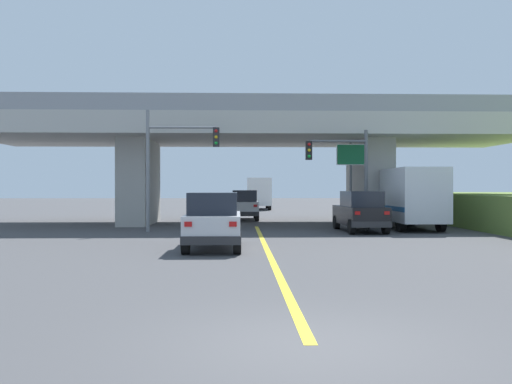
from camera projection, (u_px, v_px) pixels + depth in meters
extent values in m
plane|color=#424244|center=(255.00, 224.00, 32.96)|extent=(160.00, 160.00, 0.00)
cube|color=#B7B5AD|center=(255.00, 131.00, 32.92)|extent=(32.76, 9.63, 1.19)
cube|color=#A8A69F|center=(140.00, 182.00, 32.71)|extent=(1.66, 5.78, 5.03)
cube|color=#A8A69F|center=(369.00, 182.00, 33.17)|extent=(1.66, 5.78, 5.03)
cube|color=gray|center=(258.00, 102.00, 28.24)|extent=(32.76, 0.20, 0.90)
cube|color=gray|center=(253.00, 123.00, 37.57)|extent=(32.76, 0.20, 0.90)
cube|color=yellow|center=(267.00, 250.00, 18.95)|extent=(0.20, 22.94, 0.01)
cube|color=silver|center=(214.00, 226.00, 19.35)|extent=(1.90, 4.31, 0.90)
cube|color=#1E232D|center=(213.00, 203.00, 19.02)|extent=(1.67, 2.37, 0.76)
cube|color=#2D2D30|center=(211.00, 241.00, 17.25)|extent=(1.93, 0.20, 0.28)
cube|color=red|center=(188.00, 224.00, 17.15)|extent=(0.24, 0.06, 0.16)
cube|color=red|center=(233.00, 224.00, 17.20)|extent=(0.24, 0.06, 0.16)
cylinder|color=black|center=(194.00, 235.00, 20.93)|extent=(0.26, 0.72, 0.72)
cylinder|color=black|center=(237.00, 235.00, 20.99)|extent=(0.26, 0.72, 0.72)
cylinder|color=black|center=(186.00, 243.00, 17.72)|extent=(0.26, 0.72, 0.72)
cylinder|color=black|center=(237.00, 243.00, 17.78)|extent=(0.26, 0.72, 0.72)
cube|color=black|center=(360.00, 215.00, 26.99)|extent=(1.97, 4.53, 0.90)
cube|color=#1E232D|center=(361.00, 199.00, 26.65)|extent=(1.68, 2.51, 0.76)
cube|color=#2D2D30|center=(372.00, 224.00, 24.81)|extent=(1.87, 0.26, 0.28)
cube|color=red|center=(358.00, 213.00, 24.69)|extent=(0.24, 0.07, 0.16)
cube|color=red|center=(387.00, 213.00, 24.78)|extent=(0.24, 0.07, 0.16)
cylinder|color=black|center=(336.00, 222.00, 28.63)|extent=(0.28, 0.73, 0.72)
cylinder|color=black|center=(367.00, 222.00, 28.73)|extent=(0.28, 0.73, 0.72)
cylinder|color=black|center=(352.00, 227.00, 25.26)|extent=(0.28, 0.73, 0.72)
cylinder|color=black|center=(386.00, 227.00, 25.36)|extent=(0.28, 0.73, 0.72)
cube|color=navy|center=(395.00, 201.00, 31.23)|extent=(2.20, 2.00, 1.90)
cube|color=silver|center=(413.00, 195.00, 27.90)|extent=(2.31, 4.65, 2.74)
cube|color=#195999|center=(413.00, 208.00, 27.91)|extent=(2.33, 4.55, 0.24)
cylinder|color=black|center=(378.00, 218.00, 31.20)|extent=(0.30, 0.90, 0.90)
cylinder|color=black|center=(412.00, 218.00, 31.26)|extent=(0.30, 0.90, 0.90)
cylinder|color=black|center=(401.00, 223.00, 26.72)|extent=(0.30, 0.90, 0.90)
cylinder|color=black|center=(441.00, 223.00, 26.78)|extent=(0.30, 0.90, 0.90)
cube|color=silver|center=(244.00, 208.00, 37.01)|extent=(1.81, 4.72, 0.90)
cube|color=#1E232D|center=(244.00, 196.00, 36.64)|extent=(1.59, 2.60, 0.76)
cube|color=#2D2D30|center=(245.00, 214.00, 34.70)|extent=(1.84, 0.20, 0.28)
cube|color=red|center=(234.00, 206.00, 34.60)|extent=(0.24, 0.06, 0.16)
cube|color=red|center=(255.00, 206.00, 34.64)|extent=(0.24, 0.06, 0.16)
cylinder|color=black|center=(233.00, 213.00, 38.79)|extent=(0.26, 0.72, 0.72)
cylinder|color=black|center=(255.00, 213.00, 38.85)|extent=(0.26, 0.72, 0.72)
cylinder|color=black|center=(232.00, 216.00, 35.17)|extent=(0.26, 0.72, 0.72)
cylinder|color=black|center=(257.00, 216.00, 35.22)|extent=(0.26, 0.72, 0.72)
cylinder|color=#56595E|center=(366.00, 180.00, 27.57)|extent=(0.18, 0.18, 5.13)
cylinder|color=#56595E|center=(337.00, 141.00, 27.51)|extent=(2.94, 0.12, 0.12)
cube|color=black|center=(309.00, 150.00, 27.46)|extent=(0.32, 0.26, 0.96)
sphere|color=red|center=(309.00, 144.00, 27.31)|extent=(0.16, 0.16, 0.16)
sphere|color=gold|center=(309.00, 150.00, 27.31)|extent=(0.16, 0.16, 0.16)
sphere|color=green|center=(309.00, 156.00, 27.32)|extent=(0.16, 0.16, 0.16)
cylinder|color=slate|center=(148.00, 171.00, 26.79)|extent=(0.18, 0.18, 6.05)
cylinder|color=slate|center=(182.00, 127.00, 26.82)|extent=(3.39, 0.12, 0.12)
cube|color=#232326|center=(216.00, 137.00, 26.88)|extent=(0.32, 0.26, 0.96)
sphere|color=red|center=(216.00, 131.00, 26.73)|extent=(0.16, 0.16, 0.16)
sphere|color=gold|center=(216.00, 137.00, 26.73)|extent=(0.16, 0.16, 0.16)
sphere|color=green|center=(216.00, 143.00, 26.73)|extent=(0.16, 0.16, 0.16)
cylinder|color=#56595E|center=(351.00, 184.00, 30.08)|extent=(0.14, 0.14, 4.78)
cube|color=#146638|center=(351.00, 155.00, 30.00)|extent=(1.54, 0.08, 1.08)
cube|color=white|center=(351.00, 155.00, 30.00)|extent=(1.62, 0.04, 1.16)
cube|color=navy|center=(258.00, 195.00, 57.07)|extent=(2.20, 2.00, 1.90)
cube|color=white|center=(259.00, 192.00, 53.79)|extent=(2.31, 4.56, 2.70)
cube|color=#197F4C|center=(259.00, 198.00, 53.79)|extent=(2.33, 4.47, 0.24)
cylinder|color=black|center=(248.00, 204.00, 57.04)|extent=(0.30, 0.90, 0.90)
cylinder|color=black|center=(267.00, 204.00, 57.11)|extent=(0.30, 0.90, 0.90)
cylinder|color=black|center=(249.00, 206.00, 52.63)|extent=(0.30, 0.90, 0.90)
cylinder|color=black|center=(270.00, 206.00, 52.69)|extent=(0.30, 0.90, 0.90)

